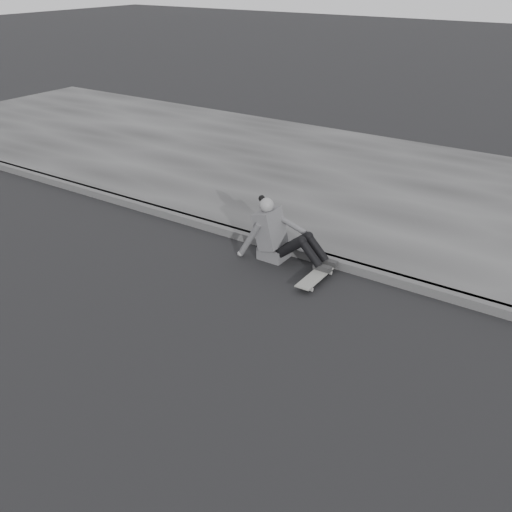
# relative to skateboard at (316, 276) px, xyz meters

# --- Properties ---
(ground) EXTENTS (80.00, 80.00, 0.00)m
(ground) POSITION_rel_skateboard_xyz_m (-0.35, -2.08, -0.07)
(ground) COLOR black
(ground) RESTS_ON ground
(curb) EXTENTS (24.00, 0.16, 0.12)m
(curb) POSITION_rel_skateboard_xyz_m (-0.35, 0.50, -0.01)
(curb) COLOR #474747
(curb) RESTS_ON ground
(sidewalk) EXTENTS (24.00, 6.00, 0.12)m
(sidewalk) POSITION_rel_skateboard_xyz_m (-0.35, 3.52, -0.01)
(sidewalk) COLOR #3C3C3C
(sidewalk) RESTS_ON ground
(skateboard) EXTENTS (0.20, 0.78, 0.09)m
(skateboard) POSITION_rel_skateboard_xyz_m (0.00, 0.00, 0.00)
(skateboard) COLOR gray
(skateboard) RESTS_ON ground
(seated_woman) EXTENTS (1.38, 0.46, 0.88)m
(seated_woman) POSITION_rel_skateboard_xyz_m (-0.73, 0.25, 0.29)
(seated_woman) COLOR #4C4C4F
(seated_woman) RESTS_ON ground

